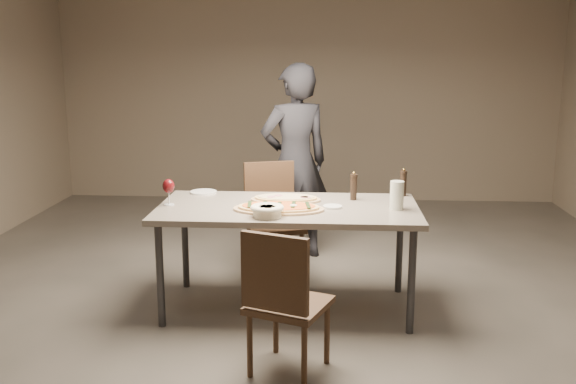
# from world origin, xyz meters

# --- Properties ---
(room) EXTENTS (7.00, 7.00, 7.00)m
(room) POSITION_xyz_m (0.00, 0.00, 1.40)
(room) COLOR #5C564F
(room) RESTS_ON ground
(dining_table) EXTENTS (1.80, 0.90, 0.75)m
(dining_table) POSITION_xyz_m (0.00, 0.00, 0.69)
(dining_table) COLOR slate
(dining_table) RESTS_ON ground
(zucchini_pizza) EXTENTS (0.62, 0.34, 0.05)m
(zucchini_pizza) POSITION_xyz_m (-0.06, -0.12, 0.77)
(zucchini_pizza) COLOR tan
(zucchini_pizza) RESTS_ON dining_table
(ham_pizza) EXTENTS (0.50, 0.28, 0.04)m
(ham_pizza) POSITION_xyz_m (-0.03, 0.16, 0.77)
(ham_pizza) COLOR tan
(ham_pizza) RESTS_ON dining_table
(bread_basket) EXTENTS (0.22, 0.22, 0.08)m
(bread_basket) POSITION_xyz_m (-0.11, -0.31, 0.80)
(bread_basket) COLOR beige
(bread_basket) RESTS_ON dining_table
(oil_dish) EXTENTS (0.13, 0.13, 0.02)m
(oil_dish) POSITION_xyz_m (0.31, -0.03, 0.76)
(oil_dish) COLOR white
(oil_dish) RESTS_ON dining_table
(pepper_mill_left) EXTENTS (0.05, 0.05, 0.21)m
(pepper_mill_left) POSITION_xyz_m (0.46, 0.23, 0.85)
(pepper_mill_left) COLOR black
(pepper_mill_left) RESTS_ON dining_table
(pepper_mill_right) EXTENTS (0.05, 0.05, 0.21)m
(pepper_mill_right) POSITION_xyz_m (0.83, 0.38, 0.85)
(pepper_mill_right) COLOR black
(pepper_mill_right) RESTS_ON dining_table
(carafe) EXTENTS (0.09, 0.09, 0.19)m
(carafe) POSITION_xyz_m (0.74, -0.05, 0.85)
(carafe) COLOR silver
(carafe) RESTS_ON dining_table
(wine_glass) EXTENTS (0.08, 0.08, 0.19)m
(wine_glass) POSITION_xyz_m (-0.83, -0.02, 0.88)
(wine_glass) COLOR silver
(wine_glass) RESTS_ON dining_table
(side_plate) EXTENTS (0.20, 0.20, 0.01)m
(side_plate) POSITION_xyz_m (-0.67, 0.38, 0.76)
(side_plate) COLOR white
(side_plate) RESTS_ON dining_table
(chair_near) EXTENTS (0.53, 0.53, 0.86)m
(chair_near) POSITION_xyz_m (0.04, -0.99, 0.48)
(chair_near) COLOR #402A1B
(chair_near) RESTS_ON ground
(chair_far) EXTENTS (0.55, 0.55, 0.92)m
(chair_far) POSITION_xyz_m (-0.18, 0.72, 0.51)
(chair_far) COLOR #402A1B
(chair_far) RESTS_ON ground
(diner) EXTENTS (0.74, 0.63, 1.71)m
(diner) POSITION_xyz_m (-0.02, 1.18, 0.85)
(diner) COLOR black
(diner) RESTS_ON ground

